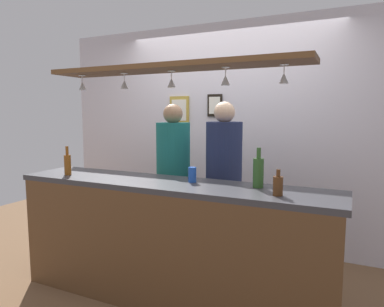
{
  "coord_description": "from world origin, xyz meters",
  "views": [
    {
      "loc": [
        1.33,
        -2.73,
        1.56
      ],
      "look_at": [
        0.0,
        0.1,
        1.19
      ],
      "focal_mm": 32.04,
      "sensor_mm": 36.0,
      "label": 1
    }
  ],
  "objects_px": {
    "picture_frame_caricature": "(179,110)",
    "picture_frame_crest": "(215,105)",
    "person_left_teal_shirt": "(173,169)",
    "person_middle_navy_shirt": "(224,172)",
    "bottle_beer_brown_stubby": "(278,185)",
    "bottle_beer_amber_tall": "(68,164)",
    "drink_can": "(192,175)",
    "bottle_champagne_green": "(258,172)"
  },
  "relations": [
    {
      "from": "bottle_beer_amber_tall",
      "to": "picture_frame_crest",
      "type": "xyz_separation_m",
      "value": [
        0.82,
        1.51,
        0.54
      ]
    },
    {
      "from": "bottle_champagne_green",
      "to": "bottle_beer_brown_stubby",
      "type": "relative_size",
      "value": 1.67
    },
    {
      "from": "bottle_beer_brown_stubby",
      "to": "picture_frame_crest",
      "type": "relative_size",
      "value": 0.69
    },
    {
      "from": "bottle_beer_amber_tall",
      "to": "drink_can",
      "type": "bearing_deg",
      "value": 9.03
    },
    {
      "from": "bottle_champagne_green",
      "to": "picture_frame_crest",
      "type": "height_order",
      "value": "picture_frame_crest"
    },
    {
      "from": "bottle_champagne_green",
      "to": "bottle_beer_amber_tall",
      "type": "height_order",
      "value": "bottle_champagne_green"
    },
    {
      "from": "person_middle_navy_shirt",
      "to": "picture_frame_caricature",
      "type": "relative_size",
      "value": 4.91
    },
    {
      "from": "person_middle_navy_shirt",
      "to": "bottle_champagne_green",
      "type": "height_order",
      "value": "person_middle_navy_shirt"
    },
    {
      "from": "drink_can",
      "to": "picture_frame_caricature",
      "type": "distance_m",
      "value": 1.64
    },
    {
      "from": "person_middle_navy_shirt",
      "to": "picture_frame_caricature",
      "type": "xyz_separation_m",
      "value": [
        -0.87,
        0.77,
        0.59
      ]
    },
    {
      "from": "drink_can",
      "to": "picture_frame_caricature",
      "type": "height_order",
      "value": "picture_frame_caricature"
    },
    {
      "from": "bottle_beer_amber_tall",
      "to": "bottle_beer_brown_stubby",
      "type": "height_order",
      "value": "bottle_beer_amber_tall"
    },
    {
      "from": "person_left_teal_shirt",
      "to": "bottle_beer_brown_stubby",
      "type": "height_order",
      "value": "person_left_teal_shirt"
    },
    {
      "from": "bottle_champagne_green",
      "to": "drink_can",
      "type": "relative_size",
      "value": 2.46
    },
    {
      "from": "person_middle_navy_shirt",
      "to": "bottle_champagne_green",
      "type": "relative_size",
      "value": 5.56
    },
    {
      "from": "drink_can",
      "to": "bottle_beer_amber_tall",
      "type": "bearing_deg",
      "value": -170.97
    },
    {
      "from": "person_left_teal_shirt",
      "to": "drink_can",
      "type": "relative_size",
      "value": 13.55
    },
    {
      "from": "bottle_beer_brown_stubby",
      "to": "picture_frame_crest",
      "type": "height_order",
      "value": "picture_frame_crest"
    },
    {
      "from": "drink_can",
      "to": "picture_frame_crest",
      "type": "height_order",
      "value": "picture_frame_crest"
    },
    {
      "from": "person_left_teal_shirt",
      "to": "bottle_beer_amber_tall",
      "type": "height_order",
      "value": "person_left_teal_shirt"
    },
    {
      "from": "bottle_champagne_green",
      "to": "bottle_beer_amber_tall",
      "type": "relative_size",
      "value": 1.15
    },
    {
      "from": "person_left_teal_shirt",
      "to": "bottle_champagne_green",
      "type": "height_order",
      "value": "person_left_teal_shirt"
    },
    {
      "from": "picture_frame_crest",
      "to": "bottle_beer_amber_tall",
      "type": "bearing_deg",
      "value": -118.48
    },
    {
      "from": "person_middle_navy_shirt",
      "to": "drink_can",
      "type": "bearing_deg",
      "value": -97.09
    },
    {
      "from": "bottle_beer_brown_stubby",
      "to": "drink_can",
      "type": "relative_size",
      "value": 1.48
    },
    {
      "from": "bottle_champagne_green",
      "to": "picture_frame_crest",
      "type": "distance_m",
      "value": 1.65
    },
    {
      "from": "bottle_beer_amber_tall",
      "to": "picture_frame_caricature",
      "type": "distance_m",
      "value": 1.63
    },
    {
      "from": "person_middle_navy_shirt",
      "to": "bottle_beer_brown_stubby",
      "type": "relative_size",
      "value": 9.27
    },
    {
      "from": "bottle_champagne_green",
      "to": "picture_frame_caricature",
      "type": "distance_m",
      "value": 1.92
    },
    {
      "from": "person_left_teal_shirt",
      "to": "picture_frame_crest",
      "type": "relative_size",
      "value": 6.36
    },
    {
      "from": "drink_can",
      "to": "picture_frame_caricature",
      "type": "relative_size",
      "value": 0.36
    },
    {
      "from": "picture_frame_caricature",
      "to": "picture_frame_crest",
      "type": "xyz_separation_m",
      "value": [
        0.47,
        0.0,
        0.05
      ]
    },
    {
      "from": "person_left_teal_shirt",
      "to": "bottle_beer_amber_tall",
      "type": "relative_size",
      "value": 6.36
    },
    {
      "from": "drink_can",
      "to": "picture_frame_crest",
      "type": "distance_m",
      "value": 1.49
    },
    {
      "from": "person_left_teal_shirt",
      "to": "bottle_beer_brown_stubby",
      "type": "bearing_deg",
      "value": -31.2
    },
    {
      "from": "bottle_champagne_green",
      "to": "drink_can",
      "type": "bearing_deg",
      "value": -176.64
    },
    {
      "from": "bottle_beer_amber_tall",
      "to": "bottle_beer_brown_stubby",
      "type": "xyz_separation_m",
      "value": [
        1.87,
        0.02,
        -0.03
      ]
    },
    {
      "from": "person_left_teal_shirt",
      "to": "drink_can",
      "type": "bearing_deg",
      "value": -49.64
    },
    {
      "from": "person_middle_navy_shirt",
      "to": "bottle_beer_brown_stubby",
      "type": "height_order",
      "value": "person_middle_navy_shirt"
    },
    {
      "from": "person_left_teal_shirt",
      "to": "bottle_beer_amber_tall",
      "type": "xyz_separation_m",
      "value": [
        -0.68,
        -0.74,
        0.11
      ]
    },
    {
      "from": "bottle_beer_amber_tall",
      "to": "picture_frame_crest",
      "type": "bearing_deg",
      "value": 61.52
    },
    {
      "from": "bottle_beer_brown_stubby",
      "to": "picture_frame_caricature",
      "type": "distance_m",
      "value": 2.19
    }
  ]
}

